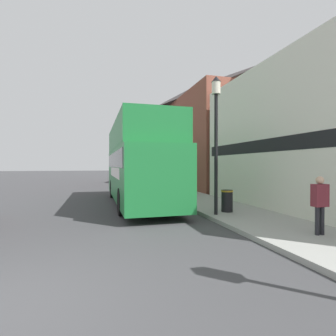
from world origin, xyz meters
TOP-DOWN VIEW (x-y plane):
  - ground_plane at (0.00, 21.00)m, footprint 144.00×144.00m
  - sidewalk at (6.77, 18.00)m, footprint 2.86×108.00m
  - pub_white_frontage at (11.20, 5.12)m, footprint 6.01×11.87m
  - brick_terrace_rear at (11.20, 22.12)m, footprint 6.00×21.12m
  - tour_bus at (3.46, 9.46)m, footprint 2.50×9.95m
  - parked_car_ahead_of_bus at (4.22, 16.69)m, footprint 1.86×4.48m
  - pedestrian_nearest at (7.08, 1.66)m, footprint 0.41×0.22m
  - lamp_post_nearest at (5.69, 4.99)m, footprint 0.35×0.35m
  - lamp_post_second at (5.92, 14.83)m, footprint 0.35×0.35m
  - lamp_post_third at (6.02, 24.66)m, footprint 0.35×0.35m
  - litter_bin at (6.38, 5.41)m, footprint 0.48×0.48m

SIDE VIEW (x-z plane):
  - ground_plane at x=0.00m, z-range 0.00..0.00m
  - sidewalk at x=6.77m, z-range 0.00..0.14m
  - litter_bin at x=6.38m, z-range 0.17..1.03m
  - parked_car_ahead_of_bus at x=4.22m, z-range -0.05..1.34m
  - pedestrian_nearest at x=7.08m, z-range 0.30..1.85m
  - tour_bus at x=3.46m, z-range -0.23..3.81m
  - pub_white_frontage at x=11.20m, z-range 0.00..6.38m
  - lamp_post_second at x=5.92m, z-range 1.04..5.85m
  - lamp_post_third at x=6.02m, z-range 1.07..6.08m
  - lamp_post_nearest at x=5.69m, z-range 1.08..6.23m
  - brick_terrace_rear at x=11.20m, z-range 0.00..10.17m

